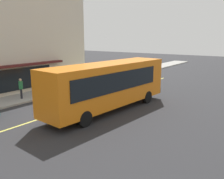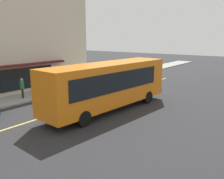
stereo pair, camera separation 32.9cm
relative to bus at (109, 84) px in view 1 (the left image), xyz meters
The scene contains 7 objects.
ground 4.00m from the bus, 132.96° to the left, with size 120.00×120.00×0.00m, color #28282B.
sidewalk 8.67m from the bus, 106.27° to the left, with size 80.00×3.01×0.15m, color #9E9B93.
lane_centre_stripe 4.00m from the bus, 132.96° to the left, with size 36.00×0.16×0.01m, color #D8D14C.
bus is the anchor object (origin of this frame).
car_yellow 8.69m from the bus, 40.07° to the left, with size 4.32×1.90×1.52m.
pedestrian_at_corner 8.10m from the bus, 105.39° to the left, with size 0.34×0.34×1.74m.
pedestrian_near_storefront 11.84m from the bus, 36.45° to the left, with size 0.34×0.34×1.79m.
Camera 1 is at (-11.56, -12.81, 5.37)m, focal length 38.69 mm.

